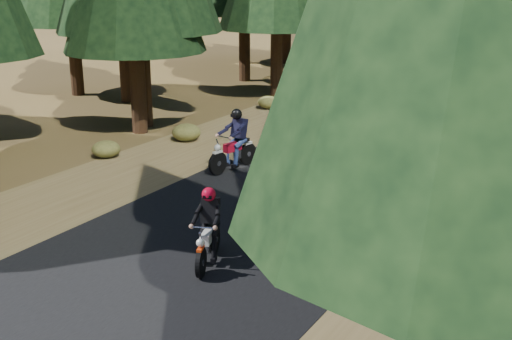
# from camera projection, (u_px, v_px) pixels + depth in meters

# --- Properties ---
(ground) EXTENTS (120.00, 120.00, 0.00)m
(ground) POSITION_uv_depth(u_px,v_px,m) (217.00, 242.00, 12.73)
(ground) COLOR #4B3B1A
(ground) RESTS_ON ground
(road) EXTENTS (6.00, 100.00, 0.01)m
(road) POSITION_uv_depth(u_px,v_px,m) (324.00, 176.00, 16.83)
(road) COLOR black
(road) RESTS_ON ground
(shoulder_l) EXTENTS (3.20, 100.00, 0.01)m
(shoulder_l) POSITION_uv_depth(u_px,v_px,m) (183.00, 151.00, 19.07)
(shoulder_l) COLOR brown
(shoulder_l) RESTS_ON ground
(shoulder_r) EXTENTS (3.20, 100.00, 0.01)m
(shoulder_r) POSITION_uv_depth(u_px,v_px,m) (508.00, 207.00, 14.59)
(shoulder_r) COLOR brown
(shoulder_r) RESTS_ON ground
(understory_shrubs) EXTENTS (14.05, 32.89, 0.65)m
(understory_shrubs) POSITION_uv_depth(u_px,v_px,m) (403.00, 155.00, 17.75)
(understory_shrubs) COLOR #474C1E
(understory_shrubs) RESTS_ON ground
(rider_lead) EXTENTS (1.02, 1.67, 1.43)m
(rider_lead) POSITION_uv_depth(u_px,v_px,m) (208.00, 240.00, 11.63)
(rider_lead) COLOR silver
(rider_lead) RESTS_ON road
(rider_follow) EXTENTS (0.85, 1.91, 1.64)m
(rider_follow) POSITION_uv_depth(u_px,v_px,m) (233.00, 150.00, 17.18)
(rider_follow) COLOR maroon
(rider_follow) RESTS_ON road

